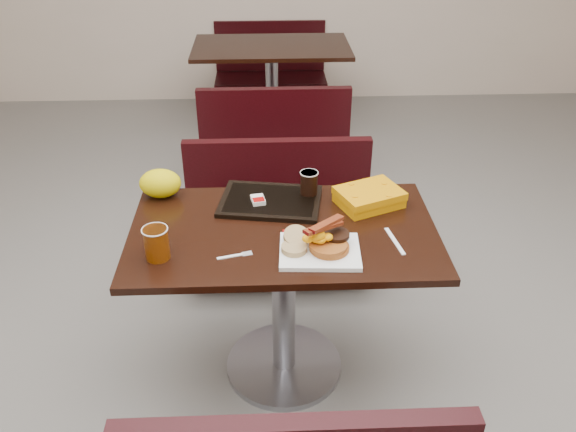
{
  "coord_description": "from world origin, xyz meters",
  "views": [
    {
      "loc": [
        -0.06,
        -1.95,
        2.0
      ],
      "look_at": [
        0.02,
        -0.02,
        0.82
      ],
      "focal_mm": 36.96,
      "sensor_mm": 36.0,
      "label": 1
    }
  ],
  "objects_px": {
    "clamshell": "(369,197)",
    "coffee_cup_near": "(156,243)",
    "hashbrown_sleeve_left": "(258,200)",
    "fork": "(230,257)",
    "coffee_cup_far": "(309,183)",
    "bench_far_n": "(271,67)",
    "table_far": "(272,92)",
    "tray": "(271,201)",
    "knife": "(395,241)",
    "pancake_stack": "(329,246)",
    "table_near": "(284,303)",
    "bench_near_n": "(279,219)",
    "bench_far_s": "(274,129)",
    "platter": "(320,251)",
    "paper_bag": "(160,183)"
  },
  "relations": [
    {
      "from": "bench_near_n",
      "to": "tray",
      "type": "height_order",
      "value": "tray"
    },
    {
      "from": "knife",
      "to": "clamshell",
      "type": "bearing_deg",
      "value": -179.06
    },
    {
      "from": "fork",
      "to": "knife",
      "type": "distance_m",
      "value": 0.62
    },
    {
      "from": "pancake_stack",
      "to": "fork",
      "type": "height_order",
      "value": "pancake_stack"
    },
    {
      "from": "platter",
      "to": "clamshell",
      "type": "height_order",
      "value": "clamshell"
    },
    {
      "from": "platter",
      "to": "tray",
      "type": "xyz_separation_m",
      "value": [
        -0.17,
        0.37,
        0.0
      ]
    },
    {
      "from": "table_far",
      "to": "bench_near_n",
      "type": "bearing_deg",
      "value": -90.0
    },
    {
      "from": "table_near",
      "to": "table_far",
      "type": "xyz_separation_m",
      "value": [
        0.0,
        2.6,
        0.0
      ]
    },
    {
      "from": "table_far",
      "to": "clamshell",
      "type": "distance_m",
      "value": 2.48
    },
    {
      "from": "platter",
      "to": "coffee_cup_near",
      "type": "xyz_separation_m",
      "value": [
        -0.59,
        -0.0,
        0.05
      ]
    },
    {
      "from": "coffee_cup_near",
      "to": "tray",
      "type": "distance_m",
      "value": 0.56
    },
    {
      "from": "clamshell",
      "to": "hashbrown_sleeve_left",
      "type": "bearing_deg",
      "value": 156.4
    },
    {
      "from": "hashbrown_sleeve_left",
      "to": "clamshell",
      "type": "xyz_separation_m",
      "value": [
        0.46,
        -0.01,
        0.01
      ]
    },
    {
      "from": "knife",
      "to": "bench_far_n",
      "type": "bearing_deg",
      "value": 176.94
    },
    {
      "from": "bench_far_s",
      "to": "fork",
      "type": "bearing_deg",
      "value": -95.55
    },
    {
      "from": "platter",
      "to": "hashbrown_sleeve_left",
      "type": "relative_size",
      "value": 4.12
    },
    {
      "from": "knife",
      "to": "coffee_cup_near",
      "type": "bearing_deg",
      "value": -95.73
    },
    {
      "from": "bench_near_n",
      "to": "clamshell",
      "type": "distance_m",
      "value": 0.77
    },
    {
      "from": "bench_far_n",
      "to": "table_far",
      "type": "bearing_deg",
      "value": -90.0
    },
    {
      "from": "coffee_cup_far",
      "to": "platter",
      "type": "bearing_deg",
      "value": -88.57
    },
    {
      "from": "bench_near_n",
      "to": "bench_far_s",
      "type": "height_order",
      "value": "same"
    },
    {
      "from": "pancake_stack",
      "to": "coffee_cup_near",
      "type": "xyz_separation_m",
      "value": [
        -0.62,
        -0.0,
        0.03
      ]
    },
    {
      "from": "bench_far_n",
      "to": "pancake_stack",
      "type": "distance_m",
      "value": 3.5
    },
    {
      "from": "pancake_stack",
      "to": "paper_bag",
      "type": "xyz_separation_m",
      "value": [
        -0.67,
        0.46,
        0.03
      ]
    },
    {
      "from": "tray",
      "to": "coffee_cup_far",
      "type": "bearing_deg",
      "value": 24.15
    },
    {
      "from": "platter",
      "to": "hashbrown_sleeve_left",
      "type": "xyz_separation_m",
      "value": [
        -0.23,
        0.35,
        0.02
      ]
    },
    {
      "from": "table_near",
      "to": "bench_near_n",
      "type": "height_order",
      "value": "table_near"
    },
    {
      "from": "platter",
      "to": "paper_bag",
      "type": "height_order",
      "value": "paper_bag"
    },
    {
      "from": "clamshell",
      "to": "coffee_cup_far",
      "type": "bearing_deg",
      "value": 141.31
    },
    {
      "from": "tray",
      "to": "paper_bag",
      "type": "height_order",
      "value": "paper_bag"
    },
    {
      "from": "bench_far_s",
      "to": "coffee_cup_far",
      "type": "distance_m",
      "value": 1.72
    },
    {
      "from": "pancake_stack",
      "to": "tray",
      "type": "xyz_separation_m",
      "value": [
        -0.21,
        0.37,
        -0.02
      ]
    },
    {
      "from": "bench_far_s",
      "to": "fork",
      "type": "relative_size",
      "value": 7.65
    },
    {
      "from": "paper_bag",
      "to": "platter",
      "type": "bearing_deg",
      "value": -35.51
    },
    {
      "from": "pancake_stack",
      "to": "fork",
      "type": "xyz_separation_m",
      "value": [
        -0.36,
        -0.01,
        -0.03
      ]
    },
    {
      "from": "table_far",
      "to": "fork",
      "type": "bearing_deg",
      "value": -94.16
    },
    {
      "from": "coffee_cup_near",
      "to": "bench_far_s",
      "type": "bearing_deg",
      "value": 77.46
    },
    {
      "from": "bench_far_s",
      "to": "paper_bag",
      "type": "xyz_separation_m",
      "value": [
        -0.51,
        -1.61,
        0.45
      ]
    },
    {
      "from": "coffee_cup_far",
      "to": "coffee_cup_near",
      "type": "bearing_deg",
      "value": -144.1
    },
    {
      "from": "pancake_stack",
      "to": "clamshell",
      "type": "relative_size",
      "value": 0.58
    },
    {
      "from": "coffee_cup_far",
      "to": "hashbrown_sleeve_left",
      "type": "bearing_deg",
      "value": -163.45
    },
    {
      "from": "pancake_stack",
      "to": "bench_far_s",
      "type": "bearing_deg",
      "value": 94.49
    },
    {
      "from": "coffee_cup_near",
      "to": "knife",
      "type": "height_order",
      "value": "coffee_cup_near"
    },
    {
      "from": "fork",
      "to": "coffee_cup_far",
      "type": "xyz_separation_m",
      "value": [
        0.32,
        0.43,
        0.07
      ]
    },
    {
      "from": "bench_far_n",
      "to": "clamshell",
      "type": "bearing_deg",
      "value": -83.36
    },
    {
      "from": "bench_far_n",
      "to": "coffee_cup_far",
      "type": "height_order",
      "value": "coffee_cup_far"
    },
    {
      "from": "clamshell",
      "to": "coffee_cup_near",
      "type": "bearing_deg",
      "value": -179.99
    },
    {
      "from": "platter",
      "to": "knife",
      "type": "distance_m",
      "value": 0.3
    },
    {
      "from": "bench_near_n",
      "to": "platter",
      "type": "distance_m",
      "value": 0.97
    },
    {
      "from": "table_near",
      "to": "knife",
      "type": "distance_m",
      "value": 0.57
    }
  ]
}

